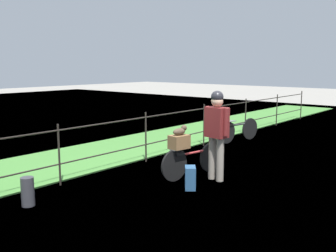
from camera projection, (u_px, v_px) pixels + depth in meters
name	position (u px, v px, depth m)	size (l,w,h in m)	color
ground_plane	(214.00, 177.00, 7.52)	(60.00, 60.00, 0.00)	gray
grass_strip	(106.00, 152.00, 9.54)	(27.00, 2.40, 0.03)	#478438
iron_fence	(146.00, 133.00, 8.58)	(18.04, 0.04, 1.12)	#28231E
bicycle_main	(193.00, 160.00, 7.48)	(1.59, 0.32, 0.60)	black
wooden_crate	(179.00, 142.00, 7.19)	(0.36, 0.25, 0.25)	brown
terrier_dog	(180.00, 131.00, 7.17)	(0.32, 0.18, 0.18)	#4C3D2D
cyclist_person	(217.00, 127.00, 7.15)	(0.32, 0.53, 1.68)	gray
backpack_on_paving	(190.00, 178.00, 6.74)	(0.28, 0.18, 0.40)	#28517A
mooring_bollard	(28.00, 192.00, 5.93)	(0.20, 0.20, 0.45)	#38383D
bicycle_parked	(238.00, 130.00, 10.92)	(1.57, 0.36, 0.62)	black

